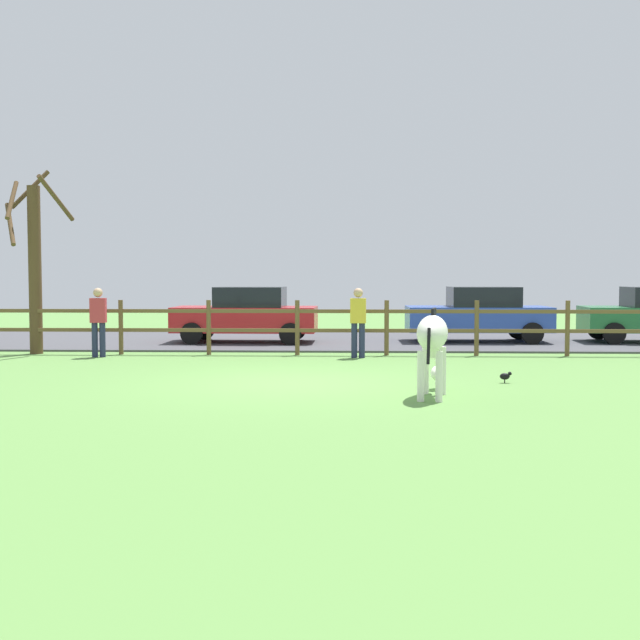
{
  "coord_description": "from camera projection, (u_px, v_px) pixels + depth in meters",
  "views": [
    {
      "loc": [
        1.08,
        -14.23,
        1.94
      ],
      "look_at": [
        0.53,
        0.69,
        1.1
      ],
      "focal_mm": 44.72,
      "sensor_mm": 36.0,
      "label": 1
    }
  ],
  "objects": [
    {
      "name": "ground_plane",
      "position": [
        289.0,
        383.0,
        14.35
      ],
      "size": [
        60.0,
        60.0,
        0.0
      ],
      "primitive_type": "plane",
      "color": "#5B8C42"
    },
    {
      "name": "parking_asphalt",
      "position": [
        313.0,
        340.0,
        23.63
      ],
      "size": [
        28.0,
        7.4,
        0.05
      ],
      "primitive_type": "cube",
      "color": "#47474C",
      "rests_on": "ground_plane"
    },
    {
      "name": "paddock_fence",
      "position": [
        297.0,
        324.0,
        19.3
      ],
      "size": [
        21.75,
        0.11,
        1.34
      ],
      "color": "brown",
      "rests_on": "ground_plane"
    },
    {
      "name": "bare_tree",
      "position": [
        34.0,
        260.0,
        19.54
      ],
      "size": [
        1.67,
        1.52,
        4.58
      ],
      "color": "#513A23",
      "rests_on": "ground_plane"
    },
    {
      "name": "zebra",
      "position": [
        433.0,
        339.0,
        12.64
      ],
      "size": [
        0.7,
        1.92,
        1.41
      ],
      "color": "white",
      "rests_on": "ground_plane"
    },
    {
      "name": "crow_on_grass",
      "position": [
        505.0,
        376.0,
        14.33
      ],
      "size": [
        0.21,
        0.1,
        0.2
      ],
      "color": "black",
      "rests_on": "ground_plane"
    },
    {
      "name": "parked_car_red",
      "position": [
        247.0,
        314.0,
        22.45
      ],
      "size": [
        4.03,
        1.94,
        1.56
      ],
      "color": "red",
      "rests_on": "parking_asphalt"
    },
    {
      "name": "parked_car_blue",
      "position": [
        479.0,
        314.0,
        22.62
      ],
      "size": [
        4.02,
        1.93,
        1.56
      ],
      "color": "#2D4CAD",
      "rests_on": "parking_asphalt"
    },
    {
      "name": "visitor_left_of_tree",
      "position": [
        358.0,
        319.0,
        18.64
      ],
      "size": [
        0.38,
        0.25,
        1.64
      ],
      "color": "#232847",
      "rests_on": "ground_plane"
    },
    {
      "name": "visitor_right_of_tree",
      "position": [
        98.0,
        319.0,
        18.8
      ],
      "size": [
        0.38,
        0.25,
        1.64
      ],
      "color": "#232847",
      "rests_on": "ground_plane"
    }
  ]
}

